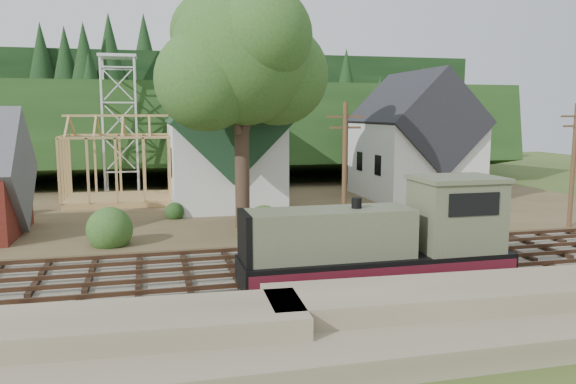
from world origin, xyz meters
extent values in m
plane|color=#384C1E|center=(0.00, 0.00, 0.00)|extent=(140.00, 140.00, 0.00)
cube|color=#7F7259|center=(0.00, -8.50, 0.00)|extent=(64.00, 5.00, 1.60)
cube|color=#726B5B|center=(0.00, 0.00, 0.08)|extent=(64.00, 11.00, 0.16)
cube|color=brown|center=(0.00, 18.00, 0.15)|extent=(64.00, 26.00, 0.30)
cube|color=#1E3F19|center=(0.00, 42.00, 0.00)|extent=(70.00, 28.96, 12.74)
cube|color=black|center=(0.00, 58.00, 0.00)|extent=(80.00, 20.00, 12.00)
cube|color=silver|center=(2.00, 20.00, 3.50)|extent=(8.00, 12.00, 6.40)
cube|color=#16321F|center=(2.00, 20.00, 6.70)|extent=(8.40, 12.96, 8.40)
cube|color=silver|center=(2.00, 14.00, 8.70)|extent=(2.40, 2.40, 4.00)
cone|color=#16321F|center=(2.00, 14.00, 12.00)|extent=(5.37, 5.37, 2.60)
cube|color=silver|center=(18.00, 19.00, 3.50)|extent=(8.00, 10.00, 6.40)
cube|color=black|center=(18.00, 19.00, 6.70)|extent=(8.40, 10.80, 8.40)
cube|color=tan|center=(-6.00, 22.00, 0.55)|extent=(8.00, 6.00, 0.50)
cube|color=tan|center=(-6.00, 22.00, 7.20)|extent=(8.00, 0.18, 0.18)
cube|color=silver|center=(-7.40, 26.60, 6.30)|extent=(0.18, 0.18, 12.00)
cube|color=silver|center=(-4.60, 26.60, 6.30)|extent=(0.18, 0.18, 12.00)
cube|color=silver|center=(-7.40, 29.40, 6.30)|extent=(0.18, 0.18, 12.00)
cube|color=silver|center=(-4.60, 29.40, 6.30)|extent=(0.18, 0.18, 12.00)
cube|color=silver|center=(-6.00, 28.00, 12.30)|extent=(3.20, 3.20, 0.25)
cylinder|color=#38281E|center=(2.00, 10.00, 4.30)|extent=(0.90, 0.90, 8.00)
sphere|color=#2E5720|center=(2.00, 10.00, 10.80)|extent=(8.40, 8.40, 8.40)
sphere|color=#2E5720|center=(4.50, 11.00, 9.80)|extent=(6.40, 6.40, 6.40)
sphere|color=#2E5720|center=(-0.20, 9.20, 9.30)|extent=(6.00, 6.00, 6.00)
cylinder|color=#4C331E|center=(7.00, 5.20, 4.00)|extent=(0.28, 0.28, 8.00)
cube|color=#4C331E|center=(7.00, 5.20, 7.20)|extent=(2.20, 0.12, 0.12)
cube|color=#4C331E|center=(7.00, 5.20, 6.60)|extent=(1.80, 0.12, 0.12)
cylinder|color=#4C331E|center=(22.00, 5.20, 4.00)|extent=(0.28, 0.28, 8.00)
cube|color=#4C331E|center=(22.00, 5.20, 6.60)|extent=(1.80, 0.12, 0.12)
cube|color=black|center=(5.56, -3.00, 0.33)|extent=(11.36, 2.37, 0.33)
cube|color=black|center=(5.56, -3.00, 1.03)|extent=(11.36, 2.74, 1.04)
cube|color=#51573F|center=(3.48, -3.00, 2.54)|extent=(6.81, 2.18, 1.99)
cube|color=#51573F|center=(9.16, -3.00, 3.07)|extent=(3.41, 2.65, 3.03)
cube|color=#51573F|center=(9.16, -3.00, 4.63)|extent=(3.60, 2.84, 0.19)
cube|color=black|center=(9.16, -4.34, 3.73)|extent=(2.27, 0.06, 0.95)
cube|color=#51111C|center=(5.56, -4.39, 1.03)|extent=(11.36, 0.04, 0.66)
cube|color=#51111C|center=(5.56, -1.61, 1.03)|extent=(11.36, 0.04, 0.66)
cylinder|color=black|center=(4.61, -3.00, 3.63)|extent=(0.42, 0.42, 0.66)
imported|color=#BE320F|center=(21.25, 19.31, 0.95)|extent=(4.88, 2.64, 1.30)
camera|label=1|loc=(-3.50, -24.27, 7.38)|focal=35.00mm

